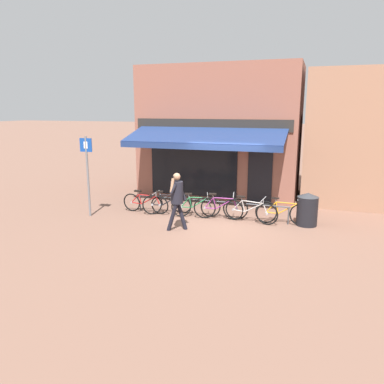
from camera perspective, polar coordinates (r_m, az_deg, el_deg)
name	(u,v)px	position (r m, az deg, el deg)	size (l,w,h in m)	color
ground_plane	(215,224)	(11.75, 3.48, -4.89)	(160.00, 160.00, 0.00)	brown
shop_front	(221,132)	(15.75, 4.37, 9.17)	(6.37, 4.79, 5.19)	#8E5647
bike_rack_rail	(210,203)	(12.36, 2.71, -1.62)	(5.19, 0.04, 0.57)	#47494F
bicycle_red	(145,203)	(12.97, -7.12, -1.66)	(1.73, 0.52, 0.80)	black
bicycle_black	(167,203)	(12.77, -3.80, -1.76)	(1.59, 0.82, 0.82)	black
bicycle_green	(196,206)	(12.42, 0.58, -2.17)	(1.60, 0.69, 0.81)	black
bicycle_purple	(221,208)	(12.16, 4.37, -2.39)	(1.76, 0.52, 0.88)	black
bicycle_silver	(250,211)	(11.91, 8.76, -2.87)	(1.82, 0.58, 0.86)	black
bicycle_orange	(283,212)	(11.99, 13.72, -3.04)	(1.74, 0.52, 0.85)	black
pedestrian_adult	(177,195)	(10.91, -2.32, -0.50)	(0.57, 0.65, 1.73)	black
litter_bin	(307,209)	(12.01, 17.15, -2.50)	(0.64, 0.64, 1.02)	black
parking_sign	(87,168)	(12.72, -15.65, 3.49)	(0.44, 0.07, 2.66)	slate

